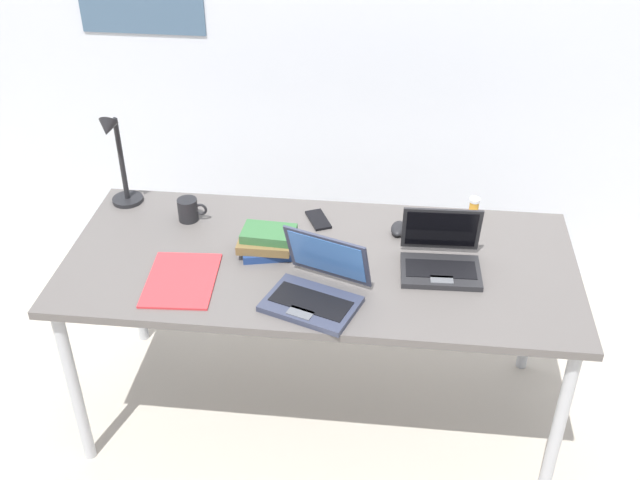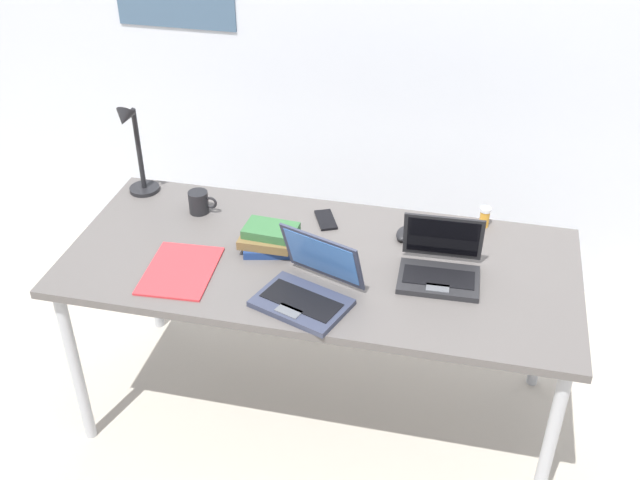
{
  "view_description": "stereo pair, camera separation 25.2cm",
  "coord_description": "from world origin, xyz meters",
  "px_view_note": "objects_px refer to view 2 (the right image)",
  "views": [
    {
      "loc": [
        0.24,
        -2.19,
        2.29
      ],
      "look_at": [
        0.0,
        0.0,
        0.82
      ],
      "focal_mm": 42.82,
      "sensor_mm": 36.0,
      "label": 1
    },
    {
      "loc": [
        0.49,
        -2.14,
        2.29
      ],
      "look_at": [
        0.0,
        0.0,
        0.82
      ],
      "focal_mm": 42.82,
      "sensor_mm": 36.0,
      "label": 2
    }
  ],
  "objects_px": {
    "laptop_mid_desk": "(307,288)",
    "book_stack": "(269,238)",
    "desk_lamp": "(135,151)",
    "pill_bottle": "(485,217)",
    "cell_phone": "(326,220)",
    "paper_folder_mid_desk": "(180,270)",
    "laptop_near_lamp": "(440,266)",
    "computer_mouse": "(404,234)",
    "coffee_mug": "(199,202)"
  },
  "relations": [
    {
      "from": "laptop_mid_desk",
      "to": "book_stack",
      "type": "relative_size",
      "value": 1.74
    },
    {
      "from": "laptop_near_lamp",
      "to": "pill_bottle",
      "type": "relative_size",
      "value": 3.54
    },
    {
      "from": "cell_phone",
      "to": "computer_mouse",
      "type": "bearing_deg",
      "value": -33.32
    },
    {
      "from": "desk_lamp",
      "to": "book_stack",
      "type": "xyz_separation_m",
      "value": [
        0.61,
        -0.25,
        -0.15
      ]
    },
    {
      "from": "laptop_near_lamp",
      "to": "coffee_mug",
      "type": "bearing_deg",
      "value": 167.26
    },
    {
      "from": "computer_mouse",
      "to": "cell_phone",
      "type": "relative_size",
      "value": 0.71
    },
    {
      "from": "desk_lamp",
      "to": "computer_mouse",
      "type": "xyz_separation_m",
      "value": [
        1.07,
        -0.07,
        -0.18
      ]
    },
    {
      "from": "desk_lamp",
      "to": "pill_bottle",
      "type": "distance_m",
      "value": 1.36
    },
    {
      "from": "desk_lamp",
      "to": "book_stack",
      "type": "relative_size",
      "value": 1.9
    },
    {
      "from": "computer_mouse",
      "to": "coffee_mug",
      "type": "distance_m",
      "value": 0.79
    },
    {
      "from": "desk_lamp",
      "to": "paper_folder_mid_desk",
      "type": "xyz_separation_m",
      "value": [
        0.35,
        -0.46,
        -0.19
      ]
    },
    {
      "from": "pill_bottle",
      "to": "paper_folder_mid_desk",
      "type": "height_order",
      "value": "pill_bottle"
    },
    {
      "from": "paper_folder_mid_desk",
      "to": "desk_lamp",
      "type": "bearing_deg",
      "value": 127.26
    },
    {
      "from": "laptop_mid_desk",
      "to": "computer_mouse",
      "type": "height_order",
      "value": "laptop_mid_desk"
    },
    {
      "from": "pill_bottle",
      "to": "book_stack",
      "type": "relative_size",
      "value": 0.38
    },
    {
      "from": "laptop_near_lamp",
      "to": "paper_folder_mid_desk",
      "type": "relative_size",
      "value": 0.9
    },
    {
      "from": "paper_folder_mid_desk",
      "to": "book_stack",
      "type": "bearing_deg",
      "value": 37.72
    },
    {
      "from": "computer_mouse",
      "to": "book_stack",
      "type": "relative_size",
      "value": 0.46
    },
    {
      "from": "laptop_mid_desk",
      "to": "laptop_near_lamp",
      "type": "height_order",
      "value": "laptop_mid_desk"
    },
    {
      "from": "laptop_mid_desk",
      "to": "cell_phone",
      "type": "relative_size",
      "value": 2.7
    },
    {
      "from": "laptop_mid_desk",
      "to": "laptop_near_lamp",
      "type": "xyz_separation_m",
      "value": [
        0.41,
        0.22,
        -0.0
      ]
    },
    {
      "from": "book_stack",
      "to": "cell_phone",
      "type": "bearing_deg",
      "value": 55.37
    },
    {
      "from": "laptop_mid_desk",
      "to": "cell_phone",
      "type": "xyz_separation_m",
      "value": [
        -0.04,
        0.48,
        -0.04
      ]
    },
    {
      "from": "coffee_mug",
      "to": "computer_mouse",
      "type": "bearing_deg",
      "value": -0.15
    },
    {
      "from": "laptop_near_lamp",
      "to": "pill_bottle",
      "type": "distance_m",
      "value": 0.38
    },
    {
      "from": "laptop_mid_desk",
      "to": "book_stack",
      "type": "height_order",
      "value": "laptop_mid_desk"
    },
    {
      "from": "cell_phone",
      "to": "pill_bottle",
      "type": "relative_size",
      "value": 1.72
    },
    {
      "from": "book_stack",
      "to": "paper_folder_mid_desk",
      "type": "height_order",
      "value": "book_stack"
    },
    {
      "from": "laptop_near_lamp",
      "to": "computer_mouse",
      "type": "distance_m",
      "value": 0.26
    },
    {
      "from": "laptop_near_lamp",
      "to": "computer_mouse",
      "type": "bearing_deg",
      "value": 125.16
    },
    {
      "from": "laptop_near_lamp",
      "to": "desk_lamp",
      "type": "bearing_deg",
      "value": 166.82
    },
    {
      "from": "desk_lamp",
      "to": "laptop_mid_desk",
      "type": "xyz_separation_m",
      "value": [
        0.81,
        -0.51,
        -0.15
      ]
    },
    {
      "from": "laptop_near_lamp",
      "to": "cell_phone",
      "type": "height_order",
      "value": "laptop_near_lamp"
    },
    {
      "from": "desk_lamp",
      "to": "paper_folder_mid_desk",
      "type": "bearing_deg",
      "value": -52.74
    },
    {
      "from": "laptop_near_lamp",
      "to": "pill_bottle",
      "type": "xyz_separation_m",
      "value": [
        0.13,
        0.36,
        -0.0
      ]
    },
    {
      "from": "computer_mouse",
      "to": "pill_bottle",
      "type": "bearing_deg",
      "value": 33.67
    },
    {
      "from": "computer_mouse",
      "to": "pill_bottle",
      "type": "relative_size",
      "value": 1.22
    },
    {
      "from": "laptop_mid_desk",
      "to": "pill_bottle",
      "type": "relative_size",
      "value": 4.64
    },
    {
      "from": "laptop_near_lamp",
      "to": "book_stack",
      "type": "xyz_separation_m",
      "value": [
        -0.61,
        0.03,
        0.0
      ]
    },
    {
      "from": "laptop_near_lamp",
      "to": "book_stack",
      "type": "bearing_deg",
      "value": 177.06
    },
    {
      "from": "laptop_mid_desk",
      "to": "book_stack",
      "type": "distance_m",
      "value": 0.32
    },
    {
      "from": "laptop_mid_desk",
      "to": "laptop_near_lamp",
      "type": "bearing_deg",
      "value": 28.44
    },
    {
      "from": "laptop_mid_desk",
      "to": "paper_folder_mid_desk",
      "type": "distance_m",
      "value": 0.47
    },
    {
      "from": "computer_mouse",
      "to": "book_stack",
      "type": "distance_m",
      "value": 0.5
    },
    {
      "from": "cell_phone",
      "to": "coffee_mug",
      "type": "xyz_separation_m",
      "value": [
        -0.49,
        -0.05,
        0.04
      ]
    },
    {
      "from": "cell_phone",
      "to": "paper_folder_mid_desk",
      "type": "bearing_deg",
      "value": -158.81
    },
    {
      "from": "laptop_mid_desk",
      "to": "desk_lamp",
      "type": "bearing_deg",
      "value": 147.94
    },
    {
      "from": "book_stack",
      "to": "laptop_near_lamp",
      "type": "bearing_deg",
      "value": -2.94
    },
    {
      "from": "desk_lamp",
      "to": "paper_folder_mid_desk",
      "type": "relative_size",
      "value": 1.29
    },
    {
      "from": "computer_mouse",
      "to": "cell_phone",
      "type": "xyz_separation_m",
      "value": [
        -0.3,
        0.05,
        -0.01
      ]
    }
  ]
}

